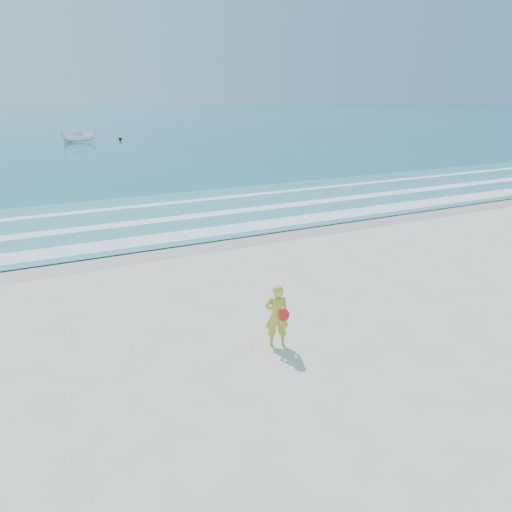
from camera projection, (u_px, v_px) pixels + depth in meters
name	position (u px, v px, depth m)	size (l,w,h in m)	color
ground	(332.00, 347.00, 11.36)	(400.00, 400.00, 0.00)	silver
wet_sand	(192.00, 245.00, 18.93)	(400.00, 2.40, 0.00)	#B2A893
ocean	(21.00, 122.00, 99.68)	(400.00, 190.00, 0.04)	#19727F
shallow	(153.00, 217.00, 23.12)	(400.00, 10.00, 0.01)	#59B7AD
foam_near	(180.00, 236.00, 20.01)	(400.00, 1.40, 0.01)	white
foam_mid	(158.00, 220.00, 22.45)	(400.00, 0.90, 0.01)	white
foam_far	(139.00, 206.00, 25.22)	(400.00, 0.60, 0.01)	white
boat	(79.00, 136.00, 57.44)	(1.50, 3.98, 1.54)	white
buoy	(120.00, 139.00, 60.04)	(0.41, 0.41, 0.41)	black
woman	(277.00, 315.00, 11.22)	(0.63, 0.53, 1.48)	gold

